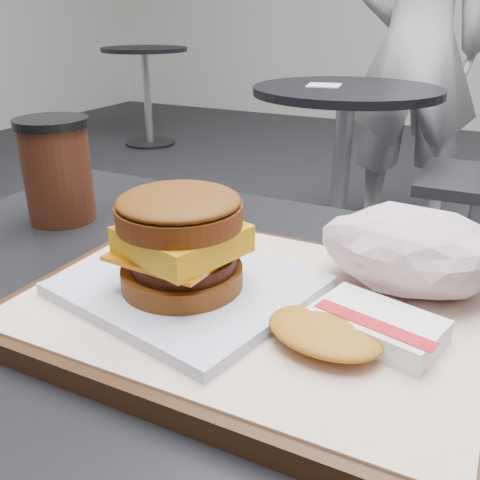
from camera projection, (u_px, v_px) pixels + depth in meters
name	position (u px, v px, depth m)	size (l,w,h in m)	color
customer_table	(208.00, 465.00, 0.54)	(0.80, 0.60, 0.77)	#A5A5AA
serving_tray	(254.00, 310.00, 0.45)	(0.38, 0.28, 0.02)	#321B0D
breakfast_sandwich	(183.00, 252.00, 0.43)	(0.22, 0.21, 0.09)	white
hash_brown	(354.00, 328.00, 0.38)	(0.13, 0.11, 0.02)	white
crumpled_wrapper	(412.00, 249.00, 0.45)	(0.15, 0.12, 0.07)	silver
coffee_cup	(57.00, 170.00, 0.64)	(0.09, 0.09, 0.12)	#3D190E
neighbor_table	(343.00, 140.00, 2.05)	(0.70, 0.70, 0.75)	black
napkin	(324.00, 85.00, 2.00)	(0.12, 0.12, 0.00)	silver
patron	(417.00, 49.00, 2.41)	(0.62, 0.41, 1.70)	silver
bg_table_mid	(146.00, 73.00, 4.17)	(0.66, 0.66, 0.75)	black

